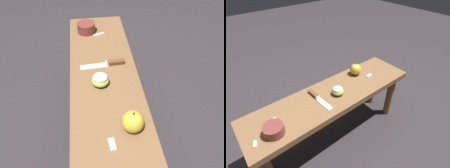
{
  "view_description": "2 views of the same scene",
  "coord_description": "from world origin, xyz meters",
  "views": [
    {
      "loc": [
        0.69,
        -0.06,
        1.12
      ],
      "look_at": [
        0.06,
        0.02,
        0.47
      ],
      "focal_mm": 35.0,
      "sensor_mm": 36.0,
      "label": 1
    },
    {
      "loc": [
        -0.51,
        -0.68,
        1.16
      ],
      "look_at": [
        0.06,
        0.02,
        0.47
      ],
      "focal_mm": 28.0,
      "sensor_mm": 36.0,
      "label": 2
    }
  ],
  "objects": [
    {
      "name": "ground_plane",
      "position": [
        0.0,
        0.0,
        0.0
      ],
      "size": [
        8.0,
        8.0,
        0.0
      ],
      "primitive_type": "plane",
      "color": "#2D282B"
    },
    {
      "name": "wooden_bench",
      "position": [
        0.0,
        0.0,
        0.36
      ],
      "size": [
        1.15,
        0.31,
        0.44
      ],
      "color": "brown",
      "rests_on": "ground_plane"
    },
    {
      "name": "knife",
      "position": [
        -0.11,
        0.03,
        0.44
      ],
      "size": [
        0.04,
        0.21,
        0.02
      ],
      "rotation": [
        0.0,
        0.0,
        -1.52
      ],
      "color": "silver",
      "rests_on": "wooden_bench"
    },
    {
      "name": "apple_whole",
      "position": [
        0.26,
        0.07,
        0.48
      ],
      "size": [
        0.08,
        0.08,
        0.09
      ],
      "color": "gold",
      "rests_on": "wooden_bench"
    },
    {
      "name": "apple_cut",
      "position": [
        0.02,
        -0.02,
        0.46
      ],
      "size": [
        0.08,
        0.08,
        0.04
      ],
      "color": "#9EB747",
      "rests_on": "wooden_bench"
    },
    {
      "name": "apple_slice_near_knife",
      "position": [
        -0.52,
        -0.06,
        0.44
      ],
      "size": [
        0.03,
        0.04,
        0.01
      ],
      "color": "beige",
      "rests_on": "wooden_bench"
    },
    {
      "name": "apple_slice_center",
      "position": [
        -0.37,
        0.01,
        0.44
      ],
      "size": [
        0.03,
        0.06,
        0.01
      ],
      "color": "beige",
      "rests_on": "wooden_bench"
    },
    {
      "name": "apple_slice_near_bowl",
      "position": [
        0.32,
        -0.01,
        0.44
      ],
      "size": [
        0.05,
        0.03,
        0.01
      ],
      "color": "beige",
      "rests_on": "wooden_bench"
    },
    {
      "name": "bowl",
      "position": [
        -0.42,
        -0.06,
        0.46
      ],
      "size": [
        0.1,
        0.1,
        0.05
      ],
      "color": "brown",
      "rests_on": "wooden_bench"
    }
  ]
}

